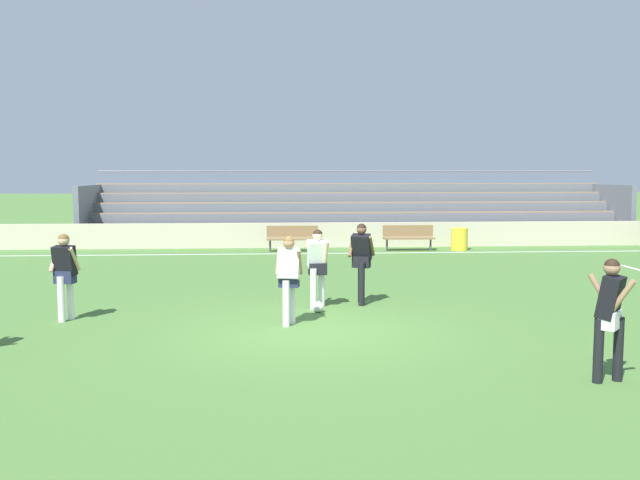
% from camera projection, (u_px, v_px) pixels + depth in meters
% --- Properties ---
extents(ground_plane, '(160.00, 160.00, 0.00)m').
position_uv_depth(ground_plane, '(314.00, 331.00, 12.08)').
color(ground_plane, '#477033').
extents(field_line_sideline, '(44.00, 0.12, 0.01)m').
position_uv_depth(field_line_sideline, '(294.00, 254.00, 23.48)').
color(field_line_sideline, white).
rests_on(field_line_sideline, ground).
extents(sideline_wall, '(48.00, 0.16, 0.92)m').
position_uv_depth(sideline_wall, '(293.00, 235.00, 25.35)').
color(sideline_wall, beige).
rests_on(sideline_wall, ground).
extents(bleacher_stand, '(21.62, 3.92, 2.84)m').
position_uv_depth(bleacher_stand, '(357.00, 210.00, 28.07)').
color(bleacher_stand, '#897051').
rests_on(bleacher_stand, ground).
extents(bench_centre_sideline, '(1.80, 0.40, 0.90)m').
position_uv_depth(bench_centre_sideline, '(408.00, 235.00, 24.33)').
color(bench_centre_sideline, olive).
rests_on(bench_centre_sideline, ground).
extents(bench_near_bin, '(1.80, 0.40, 0.90)m').
position_uv_depth(bench_near_bin, '(292.00, 236.00, 24.06)').
color(bench_near_bin, olive).
rests_on(bench_near_bin, ground).
extents(trash_bin, '(0.59, 0.59, 0.79)m').
position_uv_depth(trash_bin, '(459.00, 239.00, 24.52)').
color(trash_bin, yellow).
rests_on(trash_bin, ground).
extents(player_dark_wide_right, '(0.63, 0.49, 1.71)m').
position_uv_depth(player_dark_wide_right, '(361.00, 256.00, 14.41)').
color(player_dark_wide_right, black).
rests_on(player_dark_wide_right, ground).
extents(player_white_overlapping, '(0.52, 0.46, 1.63)m').
position_uv_depth(player_white_overlapping, '(289.00, 273.00, 12.44)').
color(player_white_overlapping, white).
rests_on(player_white_overlapping, ground).
extents(player_dark_dropping_back, '(0.53, 0.41, 1.64)m').
position_uv_depth(player_dark_dropping_back, '(65.00, 269.00, 12.80)').
color(player_dark_dropping_back, white).
rests_on(player_dark_dropping_back, ground).
extents(player_white_deep_cover, '(0.44, 0.54, 1.62)m').
position_uv_depth(player_white_deep_cover, '(318.00, 262.00, 14.00)').
color(player_white_deep_cover, white).
rests_on(player_white_deep_cover, ground).
extents(player_dark_pressing_high, '(0.48, 0.68, 1.65)m').
position_uv_depth(player_dark_pressing_high, '(610.00, 309.00, 9.03)').
color(player_dark_pressing_high, black).
rests_on(player_dark_pressing_high, ground).
extents(soccer_ball, '(0.22, 0.22, 0.22)m').
position_uv_depth(soccer_ball, '(318.00, 307.00, 13.64)').
color(soccer_ball, white).
rests_on(soccer_ball, ground).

